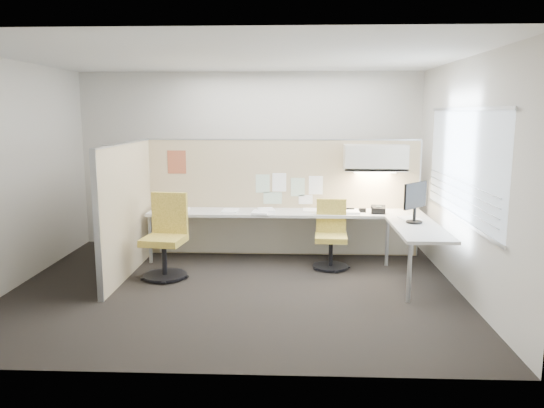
{
  "coord_description": "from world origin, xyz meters",
  "views": [
    {
      "loc": [
        0.72,
        -6.35,
        2.16
      ],
      "look_at": [
        0.42,
        0.8,
        0.92
      ],
      "focal_mm": 35.0,
      "sensor_mm": 36.0,
      "label": 1
    }
  ],
  "objects_px": {
    "desk": "(308,222)",
    "chair_right": "(331,237)",
    "chair_left": "(166,239)",
    "monitor": "(415,200)"
  },
  "relations": [
    {
      "from": "chair_right",
      "to": "monitor",
      "type": "xyz_separation_m",
      "value": [
        1.05,
        -0.4,
        0.6
      ]
    },
    {
      "from": "desk",
      "to": "chair_left",
      "type": "bearing_deg",
      "value": -159.12
    },
    {
      "from": "chair_left",
      "to": "monitor",
      "type": "bearing_deg",
      "value": 9.84
    },
    {
      "from": "monitor",
      "to": "desk",
      "type": "bearing_deg",
      "value": 108.81
    },
    {
      "from": "chair_left",
      "to": "chair_right",
      "type": "height_order",
      "value": "chair_left"
    },
    {
      "from": "chair_right",
      "to": "chair_left",
      "type": "bearing_deg",
      "value": -163.57
    },
    {
      "from": "desk",
      "to": "monitor",
      "type": "xyz_separation_m",
      "value": [
        1.37,
        -0.61,
        0.44
      ]
    },
    {
      "from": "monitor",
      "to": "chair_right",
      "type": "bearing_deg",
      "value": 111.85
    },
    {
      "from": "desk",
      "to": "chair_right",
      "type": "bearing_deg",
      "value": -33.12
    },
    {
      "from": "desk",
      "to": "chair_right",
      "type": "height_order",
      "value": "chair_right"
    },
    {
      "from": "chair_left",
      "to": "chair_right",
      "type": "bearing_deg",
      "value": 21.01
    },
    {
      "from": "chair_left",
      "to": "monitor",
      "type": "height_order",
      "value": "monitor"
    },
    {
      "from": "desk",
      "to": "monitor",
      "type": "height_order",
      "value": "monitor"
    },
    {
      "from": "chair_right",
      "to": "monitor",
      "type": "bearing_deg",
      "value": -17.7
    },
    {
      "from": "desk",
      "to": "chair_left",
      "type": "xyz_separation_m",
      "value": [
        -1.9,
        -0.72,
        -0.09
      ]
    }
  ]
}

